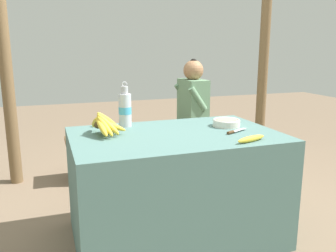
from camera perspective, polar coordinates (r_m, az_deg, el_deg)
The scene contains 12 objects.
ground_plane at distance 2.49m, azimuth 1.15°, elevation -17.10°, with size 12.00×12.00×0.00m, color #75604C.
market_counter at distance 2.34m, azimuth 1.19°, elevation -9.60°, with size 1.29×0.84×0.70m.
banana_bunch_ripe at distance 2.21m, azimuth -10.13°, elevation 0.35°, with size 0.20×0.32×0.16m.
serving_bowl at distance 2.45m, azimuth 9.35°, elevation 0.61°, with size 0.19×0.19×0.05m.
water_bottle at distance 2.42m, azimuth -6.91°, elevation 2.69°, with size 0.09×0.09×0.31m.
loose_banana_front at distance 2.09m, azimuth 13.20°, elevation -2.00°, with size 0.22×0.10×0.04m.
knife at distance 2.28m, azimuth 10.54°, elevation -0.85°, with size 0.18×0.11×0.02m.
wooden_bench at distance 3.52m, azimuth -2.06°, elevation -2.09°, with size 1.71×0.32×0.40m.
seated_vendor at distance 3.54m, azimuth 3.39°, elevation 2.93°, with size 0.41×0.40×1.12m.
banana_bunch_green at distance 3.38m, azimuth -9.07°, elevation -0.67°, with size 0.18×0.29×0.14m.
support_post_near at distance 3.43m, azimuth -24.86°, elevation 11.63°, with size 0.11×0.11×2.49m.
support_post_far at distance 4.12m, azimuth 15.20°, elevation 12.33°, with size 0.11×0.11×2.49m.
Camera 1 is at (-0.75, -2.03, 1.24)m, focal length 38.00 mm.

